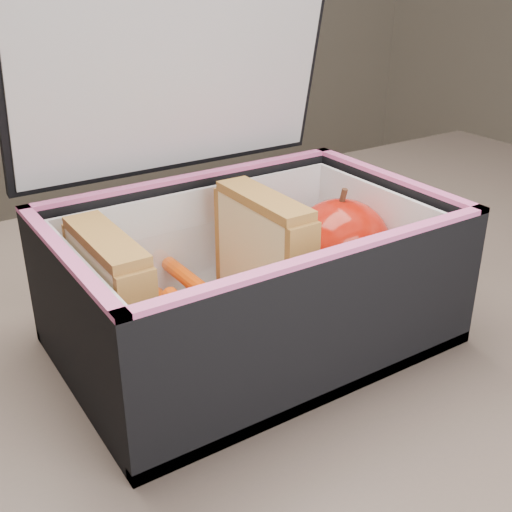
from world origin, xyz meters
The scene contains 8 objects.
kitchen_table centered at (0.00, 0.00, 0.66)m, with size 1.20×0.80×0.75m.
lunch_bag centered at (-0.05, 0.05, 0.81)m, with size 0.28×0.22×0.28m.
plastic_tub centered at (-0.10, 0.04, 0.80)m, with size 0.16×0.11×0.07m, color white, non-canonical shape.
sandwich_left centered at (-0.16, 0.04, 0.81)m, with size 0.02×0.09×0.10m.
sandwich_right centered at (-0.04, 0.04, 0.82)m, with size 0.03×0.09×0.10m.
carrot_sticks centered at (-0.10, 0.05, 0.78)m, with size 0.06×0.14×0.03m.
paper_napkin centered at (0.04, 0.05, 0.77)m, with size 0.07×0.07×0.01m, color white.
red_apple centered at (0.04, 0.05, 0.81)m, with size 0.10×0.10×0.08m.
Camera 1 is at (-0.27, -0.31, 1.02)m, focal length 45.00 mm.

